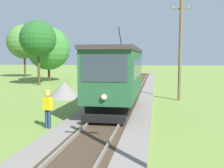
# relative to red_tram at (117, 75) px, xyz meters

# --- Properties ---
(red_tram) EXTENTS (2.60, 8.54, 4.79)m
(red_tram) POSITION_rel_red_tram_xyz_m (0.00, 0.00, 0.00)
(red_tram) COLOR #235633
(red_tram) RESTS_ON rail_right
(utility_pole_mid) EXTENTS (1.40, 0.53, 7.79)m
(utility_pole_mid) POSITION_rel_red_tram_xyz_m (4.06, 5.12, 1.80)
(utility_pole_mid) COLOR brown
(utility_pole_mid) RESTS_ON ground
(gravel_pile) EXTENTS (2.72, 2.72, 1.33)m
(gravel_pile) POSITION_rel_red_tram_xyz_m (-5.02, 5.03, -1.53)
(gravel_pile) COLOR gray
(gravel_pile) RESTS_ON ground
(track_worker) EXTENTS (0.43, 0.34, 1.78)m
(track_worker) POSITION_rel_red_tram_xyz_m (-2.56, -4.35, -1.21)
(track_worker) COLOR navy
(track_worker) RESTS_ON ground
(tree_left_near) EXTENTS (5.99, 5.99, 7.56)m
(tree_left_near) POSITION_rel_red_tram_xyz_m (-12.57, 20.58, 2.37)
(tree_left_near) COLOR #4C3823
(tree_left_near) RESTS_ON ground
(tree_right_near) EXTENTS (5.72, 5.72, 8.82)m
(tree_right_near) POSITION_rel_red_tram_xyz_m (-19.68, 27.58, 3.76)
(tree_right_near) COLOR #4C3823
(tree_right_near) RESTS_ON ground
(tree_left_far) EXTENTS (4.30, 4.30, 7.64)m
(tree_left_far) POSITION_rel_red_tram_xyz_m (-11.53, 14.88, 3.28)
(tree_left_far) COLOR #4C3823
(tree_left_far) RESTS_ON ground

